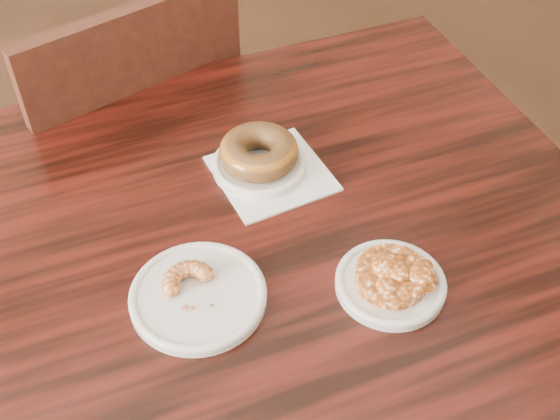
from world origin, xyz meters
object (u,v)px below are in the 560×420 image
cafe_table (286,397)px  cruller_fragment (197,288)px  glazed_donut (259,152)px  apple_fritter (392,273)px  chair_far (118,158)px

cafe_table → cruller_fragment: cruller_fragment is taller
glazed_donut → apple_fritter: 0.29m
apple_fritter → cafe_table: bearing=129.9°
glazed_donut → cruller_fragment: size_ratio=1.46×
cafe_table → glazed_donut: size_ratio=8.10×
glazed_donut → chair_far: bearing=101.1°
chair_far → cruller_fragment: size_ratio=10.82×
cafe_table → chair_far: (-0.04, 0.66, 0.08)m
apple_fritter → glazed_donut: bearing=97.2°
chair_far → glazed_donut: (0.09, -0.48, 0.34)m
cafe_table → apple_fritter: size_ratio=7.52×
cruller_fragment → apple_fritter: bearing=-26.0°
chair_far → cruller_fragment: (-0.10, -0.66, 0.32)m
cafe_table → glazed_donut: 0.45m
cafe_table → chair_far: bearing=102.6°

